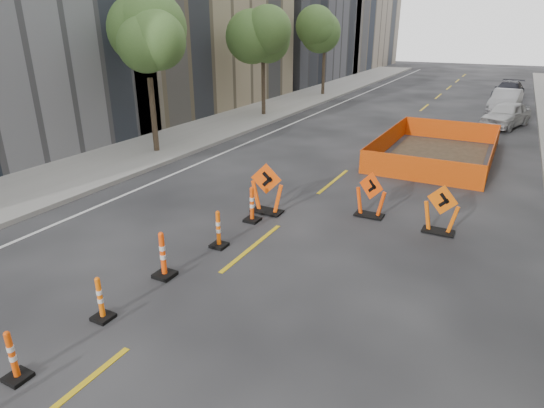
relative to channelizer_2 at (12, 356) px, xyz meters
The scene contains 18 objects.
ground_plane 2.21m from the channelizer_2, 60.99° to the left, with size 140.00×140.00×0.00m, color black.
sidewalk_left 16.01m from the channelizer_2, 119.81° to the left, with size 4.00×90.00×0.15m, color gray.
bld_left_d 44.56m from the channelizer_2, 111.22° to the left, with size 12.00×16.00×14.00m, color #4C4C51.
tree_l_b 14.55m from the channelizer_2, 121.75° to the left, with size 2.80×2.80×5.95m.
tree_l_c 23.44m from the channelizer_2, 108.57° to the left, with size 2.80×2.80×5.95m.
tree_l_d 32.97m from the channelizer_2, 102.99° to the left, with size 2.80×2.80×5.95m.
channelizer_2 is the anchor object (origin of this frame).
channelizer_3 1.84m from the channelizer_2, 90.58° to the left, with size 0.37×0.37×0.94m, color orange, non-canonical shape.
channelizer_4 3.67m from the channelizer_2, 90.12° to the left, with size 0.44×0.44×1.13m, color #FF470A, non-canonical shape.
channelizer_5 5.51m from the channelizer_2, 87.29° to the left, with size 0.40×0.40×1.02m, color #EB5809, non-canonical shape.
channelizer_6 7.35m from the channelizer_2, 88.44° to the left, with size 0.42×0.42×1.07m, color #E84709, non-canonical shape.
chevron_sign_left 8.14m from the channelizer_2, 88.06° to the left, with size 1.06×0.64×1.59m, color #F54F0A, non-canonical shape.
chevron_sign_center 9.83m from the channelizer_2, 71.30° to the left, with size 0.94×0.56×1.40m, color #F7470A, non-canonical shape.
chevron_sign_right 10.45m from the channelizer_2, 60.19° to the left, with size 0.94×0.57×1.42m, color #EB5D09, non-canonical shape.
safety_fence 17.47m from the channelizer_2, 77.27° to the left, with size 4.44×7.56×0.94m, color #FF470D, non-canonical shape.
parked_car_near 26.17m from the channelizer_2, 76.25° to the left, with size 1.64×4.08×1.39m, color #AEAEB0.
parked_car_mid 30.90m from the channelizer_2, 78.79° to the left, with size 1.57×4.50×1.48m, color gray.
parked_car_far 37.03m from the channelizer_2, 80.67° to the left, with size 1.89×4.65×1.35m, color black.
Camera 1 is at (5.37, -5.14, 5.42)m, focal length 30.00 mm.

